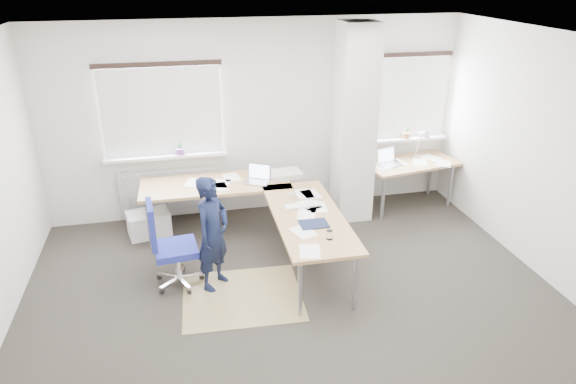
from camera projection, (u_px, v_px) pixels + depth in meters
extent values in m
plane|color=#2A2722|center=(296.00, 302.00, 5.70)|extent=(6.00, 6.00, 0.00)
cube|color=beige|center=(256.00, 119.00, 7.36)|extent=(6.00, 0.04, 2.80)
cube|color=beige|center=(399.00, 358.00, 2.91)|extent=(6.00, 0.04, 2.80)
cube|color=beige|center=(557.00, 164.00, 5.73)|extent=(0.04, 5.00, 2.80)
cube|color=white|center=(298.00, 43.00, 4.56)|extent=(6.00, 5.00, 0.04)
cube|color=beige|center=(355.00, 125.00, 7.14)|extent=(0.50, 0.50, 2.78)
cube|color=white|center=(162.00, 112.00, 7.00)|extent=(1.60, 0.04, 1.20)
cube|color=white|center=(162.00, 112.00, 6.96)|extent=(1.60, 0.02, 1.20)
cube|color=white|center=(166.00, 156.00, 7.19)|extent=(1.70, 0.20, 0.04)
cube|color=white|center=(407.00, 98.00, 7.71)|extent=(1.20, 0.04, 1.20)
cube|color=white|center=(408.00, 98.00, 7.68)|extent=(1.20, 0.02, 1.20)
cube|color=white|center=(405.00, 139.00, 7.90)|extent=(1.30, 0.20, 0.04)
cube|color=silver|center=(170.00, 190.00, 7.42)|extent=(1.40, 0.10, 0.60)
cylinder|color=#6D397E|center=(181.00, 151.00, 7.18)|extent=(0.12, 0.12, 0.08)
imported|color=#27622A|center=(180.00, 148.00, 7.17)|extent=(0.09, 0.06, 0.17)
cylinder|color=#99613A|center=(406.00, 135.00, 7.86)|extent=(0.12, 0.12, 0.08)
imported|color=#27622A|center=(406.00, 133.00, 7.84)|extent=(0.09, 0.07, 0.17)
cube|color=#948051|center=(242.00, 296.00, 5.80)|extent=(1.38, 1.19, 0.01)
cube|color=white|center=(149.00, 223.00, 7.08)|extent=(0.62, 0.49, 0.33)
cube|color=olive|center=(215.00, 184.00, 6.95)|extent=(2.01, 0.83, 0.04)
cube|color=olive|center=(308.00, 217.00, 6.06)|extent=(0.83, 2.01, 0.04)
cylinder|color=#97979D|center=(149.00, 225.00, 6.66)|extent=(0.05, 0.05, 0.69)
cylinder|color=#97979D|center=(151.00, 205.00, 7.20)|extent=(0.05, 0.05, 0.69)
cylinder|color=#97979D|center=(277.00, 194.00, 7.53)|extent=(0.05, 0.05, 0.69)
cylinder|color=#97979D|center=(300.00, 288.00, 5.35)|extent=(0.05, 0.05, 0.69)
cylinder|color=#97979D|center=(355.00, 282.00, 5.46)|extent=(0.05, 0.05, 0.69)
cylinder|color=#97979D|center=(313.00, 209.00, 7.07)|extent=(0.05, 0.05, 0.69)
cube|color=#B7B7BC|center=(257.00, 182.00, 6.95)|extent=(0.40, 0.36, 0.01)
cube|color=#B7B7BC|center=(259.00, 171.00, 7.01)|extent=(0.31, 0.20, 0.22)
cube|color=silver|center=(259.00, 171.00, 7.01)|extent=(0.27, 0.17, 0.19)
cube|color=white|center=(303.00, 205.00, 6.27)|extent=(0.45, 0.16, 0.02)
cube|color=#131B35|center=(314.00, 224.00, 5.83)|extent=(0.32, 0.24, 0.01)
cube|color=beige|center=(285.00, 174.00, 7.14)|extent=(0.48, 0.36, 0.07)
imported|color=white|center=(291.00, 195.00, 6.50)|extent=(0.08, 0.08, 0.07)
cylinder|color=silver|center=(329.00, 235.00, 5.51)|extent=(0.07, 0.07, 0.10)
cube|color=olive|center=(410.00, 163.00, 7.69)|extent=(1.50, 0.93, 0.04)
cylinder|color=#97979D|center=(383.00, 198.00, 7.42)|extent=(0.05, 0.05, 0.69)
cylinder|color=#97979D|center=(450.00, 185.00, 7.84)|extent=(0.05, 0.05, 0.69)
cylinder|color=#97979D|center=(365.00, 185.00, 7.84)|extent=(0.05, 0.05, 0.69)
cylinder|color=#97979D|center=(430.00, 174.00, 8.26)|extent=(0.05, 0.05, 0.69)
cube|color=#B7B7BC|center=(390.00, 165.00, 7.55)|extent=(0.39, 0.33, 0.01)
cube|color=#B7B7BC|center=(386.00, 155.00, 7.60)|extent=(0.33, 0.15, 0.22)
cube|color=silver|center=(386.00, 155.00, 7.60)|extent=(0.28, 0.12, 0.19)
cylinder|color=silver|center=(417.00, 156.00, 7.88)|extent=(0.10, 0.10, 0.02)
cylinder|color=silver|center=(418.00, 144.00, 7.80)|extent=(0.02, 0.16, 0.38)
cylinder|color=silver|center=(423.00, 133.00, 7.60)|extent=(0.02, 0.29, 0.13)
cone|color=silver|center=(428.00, 137.00, 7.49)|extent=(0.14, 0.16, 0.17)
cube|color=navy|center=(176.00, 249.00, 5.85)|extent=(0.51, 0.51, 0.08)
cube|color=navy|center=(152.00, 225.00, 5.64)|extent=(0.10, 0.41, 0.51)
cylinder|color=silver|center=(177.00, 264.00, 5.93)|extent=(0.06, 0.06, 0.35)
cylinder|color=black|center=(202.00, 277.00, 6.10)|extent=(0.06, 0.04, 0.06)
cylinder|color=black|center=(183.00, 269.00, 6.26)|extent=(0.04, 0.07, 0.06)
cylinder|color=black|center=(159.00, 277.00, 6.10)|extent=(0.07, 0.06, 0.06)
cylinder|color=black|center=(162.00, 292.00, 5.83)|extent=(0.07, 0.06, 0.06)
cylinder|color=black|center=(189.00, 292.00, 5.83)|extent=(0.05, 0.07, 0.06)
imported|color=black|center=(213.00, 233.00, 5.74)|extent=(0.57, 0.59, 1.36)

